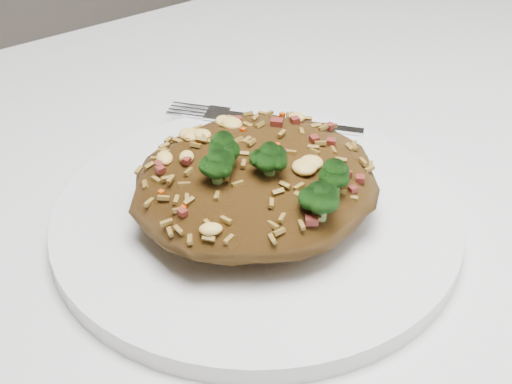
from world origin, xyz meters
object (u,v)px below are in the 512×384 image
at_px(fork, 274,121).
at_px(plate, 256,218).
at_px(fried_rice, 257,173).
at_px(dining_table, 245,342).

bearing_deg(fork, plate, -82.87).
height_order(plate, fried_rice, fried_rice).
relative_size(fried_rice, fork, 1.25).
bearing_deg(plate, fork, 46.94).
relative_size(dining_table, fork, 8.94).
bearing_deg(dining_table, fried_rice, 34.62).
xyz_separation_m(dining_table, fried_rice, (0.02, 0.01, 0.14)).
height_order(dining_table, plate, plate).
distance_m(plate, fried_rice, 0.04).
xyz_separation_m(dining_table, plate, (0.02, 0.01, 0.10)).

